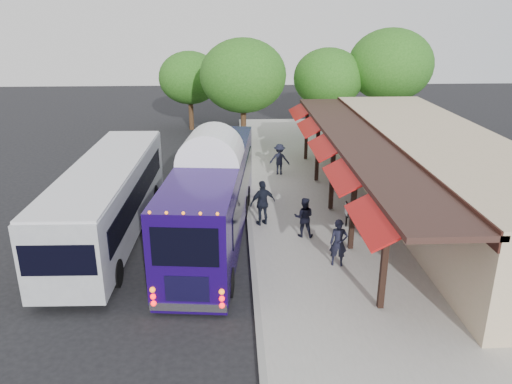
# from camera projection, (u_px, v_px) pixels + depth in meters

# --- Properties ---
(ground) EXTENTS (90.00, 90.00, 0.00)m
(ground) POSITION_uv_depth(u_px,v_px,m) (251.00, 255.00, 18.83)
(ground) COLOR black
(ground) RESTS_ON ground
(sidewalk) EXTENTS (10.00, 40.00, 0.15)m
(sidewalk) POSITION_uv_depth(u_px,v_px,m) (357.00, 211.00, 22.78)
(sidewalk) COLOR #9E9B93
(sidewalk) RESTS_ON ground
(curb) EXTENTS (0.20, 40.00, 0.16)m
(curb) POSITION_uv_depth(u_px,v_px,m) (249.00, 213.00, 22.56)
(curb) COLOR gray
(curb) RESTS_ON ground
(station_shelter) EXTENTS (8.15, 20.00, 3.60)m
(station_shelter) POSITION_uv_depth(u_px,v_px,m) (434.00, 173.00, 22.32)
(station_shelter) COLOR tan
(station_shelter) RESTS_ON ground
(coach_bus) EXTENTS (3.53, 11.47, 3.61)m
(coach_bus) POSITION_uv_depth(u_px,v_px,m) (212.00, 194.00, 19.56)
(coach_bus) COLOR #1B0651
(coach_bus) RESTS_ON ground
(city_bus) EXTENTS (2.77, 11.48, 3.07)m
(city_bus) POSITION_uv_depth(u_px,v_px,m) (108.00, 197.00, 19.88)
(city_bus) COLOR #95979D
(city_bus) RESTS_ON ground
(ped_a) EXTENTS (0.68, 0.50, 1.72)m
(ped_a) POSITION_uv_depth(u_px,v_px,m) (339.00, 243.00, 17.54)
(ped_a) COLOR black
(ped_a) RESTS_ON sidewalk
(ped_b) EXTENTS (0.88, 0.74, 1.64)m
(ped_b) POSITION_uv_depth(u_px,v_px,m) (304.00, 217.00, 19.82)
(ped_b) COLOR black
(ped_b) RESTS_ON sidewalk
(ped_c) EXTENTS (1.23, 0.87, 1.94)m
(ped_c) POSITION_uv_depth(u_px,v_px,m) (263.00, 203.00, 20.86)
(ped_c) COLOR black
(ped_c) RESTS_ON sidewalk
(ped_d) EXTENTS (1.22, 0.87, 1.71)m
(ped_d) POSITION_uv_depth(u_px,v_px,m) (279.00, 159.00, 27.35)
(ped_d) COLOR black
(ped_d) RESTS_ON sidewalk
(sign_board) EXTENTS (0.07, 0.48, 1.06)m
(sign_board) POSITION_uv_depth(u_px,v_px,m) (347.00, 211.00, 20.73)
(sign_board) COLOR black
(sign_board) RESTS_ON sidewalk
(tree_left) EXTENTS (5.55, 5.55, 7.11)m
(tree_left) POSITION_uv_depth(u_px,v_px,m) (243.00, 76.00, 31.86)
(tree_left) COLOR #382314
(tree_left) RESTS_ON ground
(tree_mid) EXTENTS (4.91, 4.91, 6.28)m
(tree_mid) POSITION_uv_depth(u_px,v_px,m) (328.00, 78.00, 35.01)
(tree_mid) COLOR #382314
(tree_mid) RESTS_ON ground
(tree_right) EXTENTS (5.93, 5.93, 7.59)m
(tree_right) POSITION_uv_depth(u_px,v_px,m) (390.00, 65.00, 34.87)
(tree_right) COLOR #382314
(tree_right) RESTS_ON ground
(tree_far) EXTENTS (4.59, 4.59, 5.88)m
(tree_far) POSITION_uv_depth(u_px,v_px,m) (190.00, 78.00, 37.21)
(tree_far) COLOR #382314
(tree_far) RESTS_ON ground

